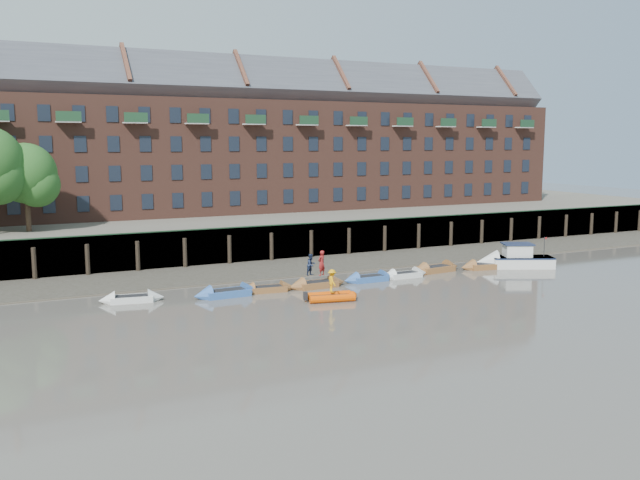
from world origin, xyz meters
TOP-DOWN VIEW (x-y plane):
  - ground at (0.00, 0.00)m, footprint 220.00×220.00m
  - foreshore at (0.00, 18.00)m, footprint 110.00×8.00m
  - mud_band at (0.00, 14.60)m, footprint 110.00×1.60m
  - river_wall at (-0.00, 22.38)m, footprint 110.00×1.23m
  - bank_terrace at (0.00, 36.00)m, footprint 110.00×28.00m
  - apartment_terrace at (-0.00, 36.99)m, footprint 80.60×15.56m
  - rowboat_0 at (-16.49, 10.90)m, footprint 4.47×1.90m
  - rowboat_1 at (-10.11, 9.71)m, footprint 4.93×1.65m
  - rowboat_2 at (-7.00, 9.88)m, footprint 4.25×1.63m
  - rowboat_3 at (-3.12, 9.66)m, footprint 4.70×1.50m
  - rowboat_4 at (1.53, 9.99)m, footprint 4.39×1.28m
  - rowboat_5 at (4.82, 10.05)m, footprint 4.20×1.23m
  - rowboat_6 at (8.51, 10.95)m, footprint 5.04×1.97m
  - rowboat_7 at (13.16, 10.26)m, footprint 4.83×2.02m
  - rib_tender at (-3.97, 5.44)m, footprint 3.55×2.20m
  - motor_launch at (15.43, 9.89)m, footprint 6.84×4.67m
  - person_rower_a at (-2.81, 9.56)m, footprint 0.82×0.72m
  - person_rower_b at (-3.49, 9.94)m, footprint 0.97×0.87m
  - person_rib_crew at (-3.97, 5.48)m, footprint 0.72×1.10m

SIDE VIEW (x-z plane):
  - ground at x=0.00m, z-range 0.00..0.00m
  - foreshore at x=0.00m, z-range -0.25..0.25m
  - mud_band at x=0.00m, z-range -0.05..0.05m
  - rowboat_2 at x=-7.00m, z-range -0.39..0.81m
  - rowboat_5 at x=4.82m, z-range -0.39..0.82m
  - rowboat_0 at x=-16.49m, z-range -0.41..0.85m
  - rowboat_4 at x=1.53m, z-range -0.41..0.86m
  - rowboat_3 at x=-3.12m, z-range -0.44..0.92m
  - rowboat_7 at x=13.16m, z-range -0.44..0.92m
  - rowboat_1 at x=-10.11m, z-range -0.46..0.96m
  - rowboat_6 at x=8.51m, z-range -0.46..0.96m
  - rib_tender at x=-3.97m, z-range -0.04..0.56m
  - motor_launch at x=15.43m, z-range -0.66..2.04m
  - person_rib_crew at x=-3.97m, z-range 0.56..2.15m
  - river_wall at x=0.00m, z-range -0.06..3.24m
  - bank_terrace at x=0.00m, z-range 0.00..3.20m
  - person_rower_b at x=-3.49m, z-range 0.91..2.53m
  - person_rower_a at x=-2.81m, z-range 0.91..2.79m
  - apartment_terrace at x=0.00m, z-range 2.34..23.31m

